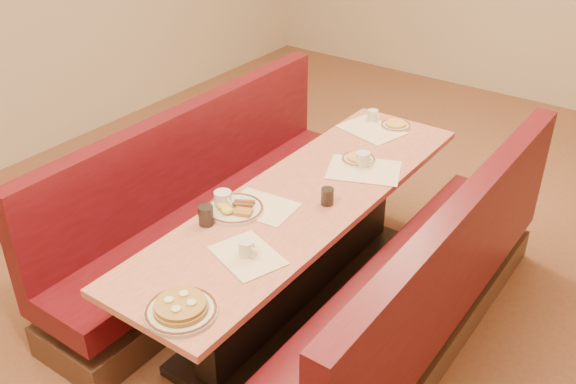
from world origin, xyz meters
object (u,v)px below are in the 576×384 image
Objects in this scene: booth_right at (419,301)px; coffee_mug_a at (247,248)px; coffee_mug_d at (373,115)px; coffee_mug_b at (223,200)px; soda_tumbler_mid at (327,196)px; soda_tumbler_near at (206,215)px; booth_left at (210,213)px; coffee_mug_c at (363,159)px; diner_table at (304,251)px; eggs_plate at (234,208)px; pancake_plate at (181,309)px.

booth_right reaches higher than coffee_mug_a.
booth_right is 1.49m from coffee_mug_d.
coffee_mug_a is 0.45m from coffee_mug_b.
soda_tumbler_mid is (0.42, 0.36, -0.00)m from coffee_mug_b.
soda_tumbler_near is 0.66m from soda_tumbler_mid.
soda_tumbler_mid is at bearing 53.09° from soda_tumbler_near.
coffee_mug_d is (0.55, 1.10, 0.43)m from booth_left.
coffee_mug_d is 0.92× the size of soda_tumbler_near.
coffee_mug_d is at bearing 63.57° from booth_left.
soda_tumbler_mid is (0.06, -0.49, 0.00)m from coffee_mug_c.
booth_right is (0.73, 0.00, -0.01)m from diner_table.
eggs_plate is 2.86× the size of soda_tumbler_near.
pancake_plate is 2.66× the size of coffee_mug_c.
pancake_plate is at bearing -91.32° from soda_tumbler_mid.
coffee_mug_c is at bearing 71.68° from soda_tumbler_near.
eggs_plate reaches higher than diner_table.
pancake_plate is 1.01× the size of eggs_plate.
diner_table is at bearing 58.65° from eggs_plate.
pancake_plate is at bearing -65.88° from eggs_plate.
eggs_plate is at bearing -135.92° from soda_tumbler_mid.
booth_right is at bearing 55.64° from coffee_mug_a.
pancake_plate is 0.84m from coffee_mug_b.
coffee_mug_b is at bearing -113.98° from coffee_mug_c.
booth_left is 23.26× the size of soda_tumbler_near.
soda_tumbler_mid is (0.05, 0.62, 0.00)m from coffee_mug_a.
coffee_mug_d is at bearing 110.77° from coffee_mug_a.
coffee_mug_d is (-0.19, 1.10, 0.42)m from diner_table.
booth_left is 1.00× the size of booth_right.
coffee_mug_a is at bearing -81.49° from diner_table.
eggs_plate is at bearing 78.74° from soda_tumbler_near.
coffee_mug_c is 1.07m from soda_tumbler_near.
coffee_mug_d is (-0.28, 1.72, -0.00)m from coffee_mug_a.
eggs_plate is 3.22× the size of soda_tumbler_mid.
coffee_mug_a is (-0.64, -0.62, 0.43)m from booth_right.
soda_tumbler_near is (0.03, -0.17, 0.00)m from coffee_mug_b.
coffee_mug_d is at bearing 113.36° from coffee_mug_c.
coffee_mug_b is at bearing -127.40° from diner_table.
soda_tumbler_mid reaches higher than coffee_mug_a.
coffee_mug_b is at bearing 156.55° from coffee_mug_a.
diner_table is 21.42× the size of coffee_mug_c.
booth_right is at bearing 35.35° from coffee_mug_b.
coffee_mug_a reaches higher than pancake_plate.
diner_table is at bearing 96.33° from pancake_plate.
coffee_mug_a is at bearing -95.06° from soda_tumbler_mid.
booth_left is at bearing -93.58° from coffee_mug_d.
soda_tumbler_mid is at bearing -0.06° from booth_left.
booth_left is at bearing 127.84° from pancake_plate.
booth_right is (1.46, 0.00, 0.00)m from booth_left.
booth_right is at bearing -27.26° from coffee_mug_d.
booth_right is at bearing 0.00° from booth_left.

